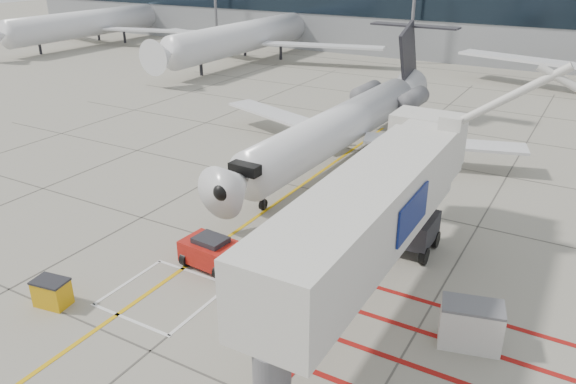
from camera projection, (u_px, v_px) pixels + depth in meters
The scene contains 11 objects.
ground_plane at pixel (216, 296), 23.45m from camera, with size 260.00×260.00×0.00m, color gray.
regional_jet at pixel (325, 112), 35.15m from camera, with size 23.75×29.95×7.85m, color silver, non-canonical shape.
jet_bridge at pixel (364, 229), 20.65m from camera, with size 9.18×19.39×7.75m, color silver, non-canonical shape.
pushback_tug at pixel (211, 251), 25.40m from camera, with size 2.66×1.66×1.55m, color #AF1811, non-canonical shape.
spill_bin at pixel (52, 292), 22.69m from camera, with size 1.35×0.90×1.17m, color #D4990B, non-canonical shape.
baggage_cart at pixel (318, 247), 26.14m from camera, with size 1.79×1.13×1.13m, color #58585D, non-canonical shape.
ground_power_unit at pixel (471, 325), 20.29m from camera, with size 2.17×1.27×1.72m, color silver, non-canonical shape.
cone_nose at pixel (202, 234), 28.07m from camera, with size 0.33×0.33×0.46m, color orange.
cone_side at pixel (290, 242), 27.29m from camera, with size 0.34×0.34×0.48m, color #F2400C.
bg_aircraft_a at pixel (98, 5), 83.22m from camera, with size 33.31×37.01×11.10m, color silver, non-canonical shape.
bg_aircraft_b at pixel (254, 15), 70.56m from camera, with size 33.48×37.20×11.16m, color silver, non-canonical shape.
Camera 1 is at (12.46, -15.60, 13.39)m, focal length 35.00 mm.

